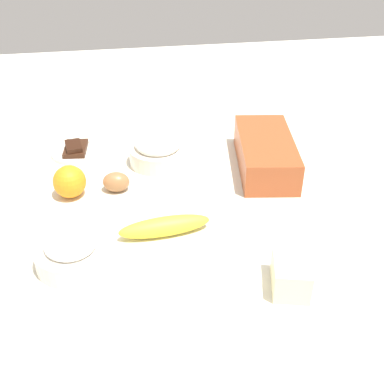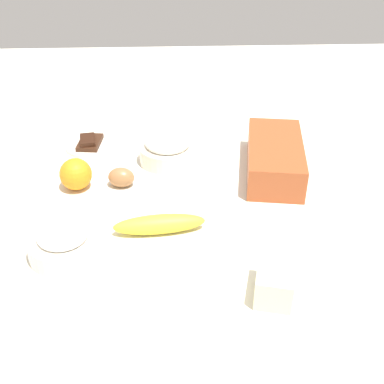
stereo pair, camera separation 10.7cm
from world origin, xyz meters
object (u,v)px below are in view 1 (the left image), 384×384
at_px(loaf_pan, 266,152).
at_px(banana, 165,226).
at_px(orange_fruit, 70,182).
at_px(egg_near_butter, 116,182).
at_px(flour_bowl, 158,151).
at_px(butter_block, 291,274).
at_px(chocolate_plate, 76,151).
at_px(sugar_bowl, 72,252).

height_order(loaf_pan, banana, loaf_pan).
bearing_deg(orange_fruit, egg_near_butter, 92.63).
relative_size(flour_bowl, butter_block, 1.62).
distance_m(loaf_pan, orange_fruit, 0.48).
relative_size(butter_block, chocolate_plate, 0.69).
height_order(loaf_pan, flour_bowl, loaf_pan).
xyz_separation_m(orange_fruit, butter_block, (0.37, 0.40, -0.01)).
relative_size(orange_fruit, egg_near_butter, 1.20).
bearing_deg(sugar_bowl, chocolate_plate, -178.72).
xyz_separation_m(flour_bowl, butter_block, (0.49, 0.18, -0.00)).
relative_size(orange_fruit, chocolate_plate, 0.58).
bearing_deg(flour_bowl, loaf_pan, 76.09).
xyz_separation_m(loaf_pan, chocolate_plate, (-0.15, -0.47, -0.03)).
bearing_deg(banana, loaf_pan, 129.68).
bearing_deg(sugar_bowl, banana, 109.61).
xyz_separation_m(orange_fruit, egg_near_butter, (-0.00, 0.10, -0.01)).
bearing_deg(flour_bowl, butter_block, 20.75).
distance_m(flour_bowl, egg_near_butter, 0.16).
bearing_deg(orange_fruit, banana, 47.62).
xyz_separation_m(sugar_bowl, egg_near_butter, (-0.25, 0.09, -0.01)).
distance_m(loaf_pan, banana, 0.36).
bearing_deg(chocolate_plate, flour_bowl, 68.81).
bearing_deg(butter_block, loaf_pan, 169.60).
distance_m(egg_near_butter, chocolate_plate, 0.22).
height_order(flour_bowl, banana, flour_bowl).
bearing_deg(banana, chocolate_plate, -153.15).
bearing_deg(egg_near_butter, sugar_bowl, -19.95).
distance_m(loaf_pan, egg_near_butter, 0.38).
xyz_separation_m(banana, orange_fruit, (-0.18, -0.20, 0.02)).
bearing_deg(sugar_bowl, butter_block, 72.08).
relative_size(banana, egg_near_butter, 3.04).
xyz_separation_m(loaf_pan, sugar_bowl, (0.30, -0.46, -0.01)).
bearing_deg(butter_block, flour_bowl, -159.25).
height_order(orange_fruit, egg_near_butter, orange_fruit).
bearing_deg(loaf_pan, butter_block, -2.03).
bearing_deg(sugar_bowl, flour_bowl, 151.04).
height_order(flour_bowl, orange_fruit, same).
bearing_deg(loaf_pan, banana, -41.95).
xyz_separation_m(loaf_pan, butter_block, (0.42, -0.08, -0.01)).
xyz_separation_m(flour_bowl, chocolate_plate, (-0.08, -0.21, -0.02)).
relative_size(flour_bowl, chocolate_plate, 1.12).
bearing_deg(orange_fruit, chocolate_plate, 178.87).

